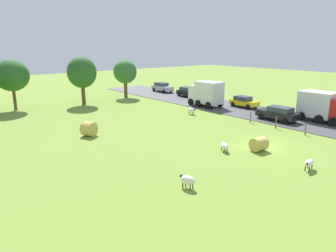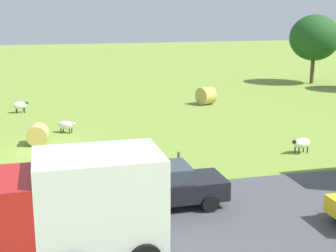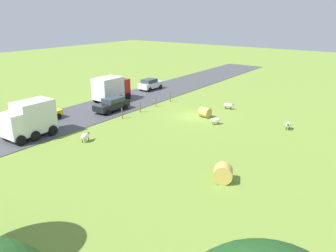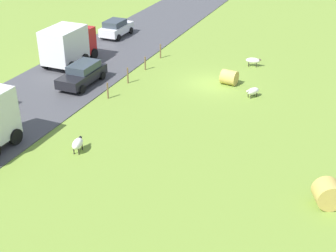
# 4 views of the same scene
# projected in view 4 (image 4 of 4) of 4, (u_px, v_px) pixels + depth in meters

# --- Properties ---
(ground_plane) EXTENTS (160.00, 160.00, 0.00)m
(ground_plane) POSITION_uv_depth(u_px,v_px,m) (211.00, 84.00, 36.18)
(ground_plane) COLOR olive
(road_strip) EXTENTS (8.00, 80.00, 0.06)m
(road_strip) POSITION_uv_depth(u_px,v_px,m) (91.00, 64.00, 39.95)
(road_strip) COLOR #47474C
(road_strip) RESTS_ON ground_plane
(sheep_0) EXTENTS (1.31, 0.69, 0.76)m
(sheep_0) POSITION_uv_depth(u_px,v_px,m) (253.00, 61.00, 39.27)
(sheep_0) COLOR white
(sheep_0) RESTS_ON ground_plane
(sheep_2) EXTENTS (1.00, 1.17, 0.72)m
(sheep_2) POSITION_uv_depth(u_px,v_px,m) (253.00, 91.00, 33.75)
(sheep_2) COLOR white
(sheep_2) RESTS_ON ground_plane
(sheep_3) EXTENTS (0.75, 1.19, 0.82)m
(sheep_3) POSITION_uv_depth(u_px,v_px,m) (78.00, 144.00, 26.93)
(sheep_3) COLOR white
(sheep_3) RESTS_ON ground_plane
(hay_bale_0) EXTENTS (1.68, 1.54, 1.36)m
(hay_bale_0) POSITION_uv_depth(u_px,v_px,m) (328.00, 194.00, 22.41)
(hay_bale_0) COLOR tan
(hay_bale_0) RESTS_ON ground_plane
(hay_bale_1) EXTENTS (1.29, 1.25, 1.13)m
(hay_bale_1) POSITION_uv_depth(u_px,v_px,m) (229.00, 77.00, 35.84)
(hay_bale_1) COLOR tan
(hay_bale_1) RESTS_ON ground_plane
(fence_post_0) EXTENTS (0.12, 0.12, 1.28)m
(fence_post_0) POSITION_uv_depth(u_px,v_px,m) (160.00, 51.00, 41.05)
(fence_post_0) COLOR brown
(fence_post_0) RESTS_ON ground_plane
(fence_post_1) EXTENTS (0.12, 0.12, 1.14)m
(fence_post_1) POSITION_uv_depth(u_px,v_px,m) (145.00, 63.00, 38.55)
(fence_post_1) COLOR brown
(fence_post_1) RESTS_ON ground_plane
(fence_post_2) EXTENTS (0.12, 0.12, 1.28)m
(fence_post_2) POSITION_uv_depth(u_px,v_px,m) (128.00, 75.00, 35.99)
(fence_post_2) COLOR brown
(fence_post_2) RESTS_ON ground_plane
(fence_post_3) EXTENTS (0.12, 0.12, 1.22)m
(fence_post_3) POSITION_uv_depth(u_px,v_px,m) (108.00, 91.00, 33.48)
(fence_post_3) COLOR brown
(fence_post_3) RESTS_ON ground_plane
(truck_0) EXTENTS (2.82, 4.83, 3.28)m
(truck_0) POSITION_uv_depth(u_px,v_px,m) (68.00, 44.00, 39.00)
(truck_0) COLOR #B21919
(truck_0) RESTS_ON road_strip
(car_0) EXTENTS (2.07, 4.56, 1.61)m
(car_0) POSITION_uv_depth(u_px,v_px,m) (82.00, 74.00, 35.61)
(car_0) COLOR black
(car_0) RESTS_ON road_strip
(car_1) EXTENTS (2.05, 4.06, 1.67)m
(car_1) POSITION_uv_depth(u_px,v_px,m) (116.00, 28.00, 46.48)
(car_1) COLOR silver
(car_1) RESTS_ON road_strip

